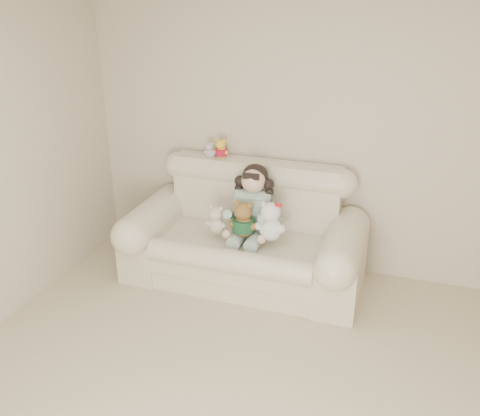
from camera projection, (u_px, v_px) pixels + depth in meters
The scene contains 8 objects.
wall_back at pixel (330, 133), 4.54m from camera, with size 4.50×4.50×0.00m, color beige.
sofa at pixel (244, 228), 4.59m from camera, with size 2.10×0.95×1.03m, color beige, non-canonical shape.
seated_child at pixel (254, 201), 4.55m from camera, with size 0.40×0.49×0.67m, color #306B55, non-canonical shape.
brown_teddy at pixel (244, 216), 4.41m from camera, with size 0.24×0.19×0.38m, color brown, non-canonical shape.
white_cat at pixel (271, 217), 4.34m from camera, with size 0.27×0.20×0.41m, color white, non-canonical shape.
cream_teddy at pixel (216, 217), 4.48m from camera, with size 0.19×0.15×0.30m, color beige, non-canonical shape.
yellow_mini_bear at pixel (221, 147), 4.78m from camera, with size 0.14×0.11×0.22m, color yellow, non-canonical shape.
grey_mini_plush at pixel (210, 149), 4.80m from camera, with size 0.11×0.09×0.18m, color silver, non-canonical shape.
Camera 1 is at (0.68, -1.94, 2.49)m, focal length 39.05 mm.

